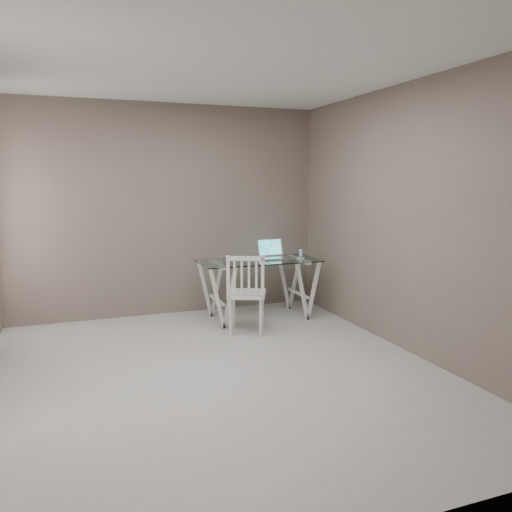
# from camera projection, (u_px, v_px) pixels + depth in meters

# --- Properties ---
(room) EXTENTS (4.50, 4.52, 2.71)m
(room) POSITION_uv_depth(u_px,v_px,m) (207.00, 183.00, 4.26)
(room) COLOR #AEACA7
(room) RESTS_ON ground
(desk) EXTENTS (1.50, 0.70, 0.75)m
(desk) POSITION_uv_depth(u_px,v_px,m) (259.00, 288.00, 6.30)
(desk) COLOR silver
(desk) RESTS_ON ground
(chair) EXTENTS (0.55, 0.55, 0.92)m
(chair) POSITION_uv_depth(u_px,v_px,m) (246.00, 290.00, 5.62)
(chair) COLOR white
(chair) RESTS_ON ground
(laptop) EXTENTS (0.35, 0.31, 0.24)m
(laptop) POSITION_uv_depth(u_px,v_px,m) (273.00, 253.00, 6.43)
(laptop) COLOR silver
(laptop) RESTS_ON desk
(keyboard) EXTENTS (0.26, 0.11, 0.01)m
(keyboard) POSITION_uv_depth(u_px,v_px,m) (247.00, 260.00, 6.25)
(keyboard) COLOR silver
(keyboard) RESTS_ON desk
(mouse) EXTENTS (0.10, 0.06, 0.03)m
(mouse) POSITION_uv_depth(u_px,v_px,m) (262.00, 263.00, 5.97)
(mouse) COLOR white
(mouse) RESTS_ON desk
(phone_dock) EXTENTS (0.07, 0.07, 0.13)m
(phone_dock) POSITION_uv_depth(u_px,v_px,m) (300.00, 256.00, 6.39)
(phone_dock) COLOR white
(phone_dock) RESTS_ON desk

